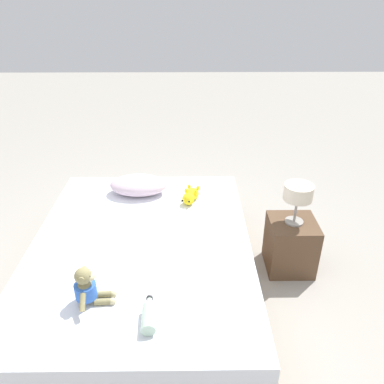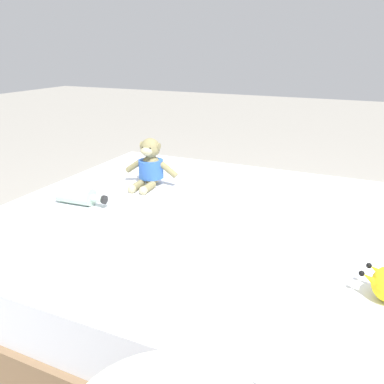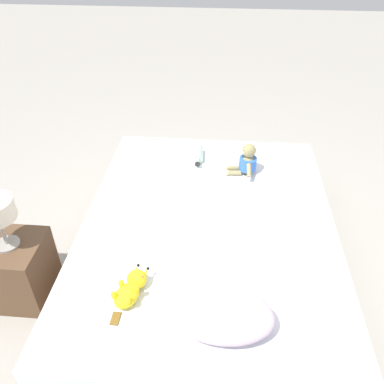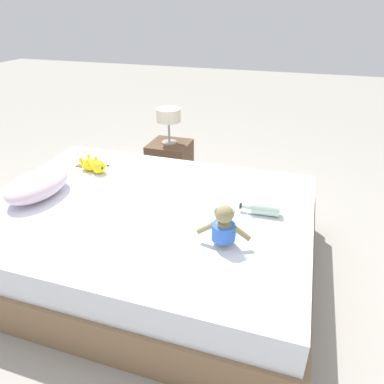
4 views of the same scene
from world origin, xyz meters
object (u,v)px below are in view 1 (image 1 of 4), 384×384
Objects in this scene: plush_monkey at (87,288)px; glass_bottle at (149,317)px; nightstand at (290,245)px; pillow at (138,185)px; plush_yellow_creature at (190,196)px; bed at (143,267)px; bedside_lamp at (298,194)px.

plush_monkey is 1.20× the size of glass_bottle.
pillow is at bearing 160.59° from nightstand.
plush_yellow_creature is (0.58, 1.13, -0.05)m from plush_monkey.
plush_yellow_creature is 1.34× the size of glass_bottle.
pillow is at bearing 97.53° from bed.
nightstand is (1.37, 0.83, -0.33)m from plush_monkey.
bed is 0.69m from plush_monkey.
plush_yellow_creature is (0.44, -0.13, -0.03)m from pillow.
plush_monkey is at bearing -117.28° from plush_yellow_creature.
plush_yellow_creature is at bearing 62.72° from plush_monkey.
glass_bottle reaches higher than bed.
nightstand is at bearing 0.00° from bedside_lamp.
bed is 7.26× the size of plush_monkey.
bedside_lamp reaches higher than plush_yellow_creature.
bedside_lamp is at bearing -20.82° from plush_yellow_creature.
bedside_lamp is at bearing 31.20° from plush_monkey.
nightstand is at bearing -19.41° from pillow.
glass_bottle is 1.45m from nightstand.
plush_yellow_creature is at bearing -16.84° from pillow.
plush_yellow_creature is at bearing 79.91° from glass_bottle.
pillow is 1.70× the size of plush_monkey.
pillow is 1.35m from nightstand.
nightstand is (0.79, -0.30, -0.28)m from plush_yellow_creature.
plush_monkey is at bearing -148.80° from nightstand.
glass_bottle is at bearing -81.50° from pillow.
plush_monkey is (-0.23, -0.56, 0.32)m from bed.
bed is at bearing -166.67° from bedside_lamp.
plush_monkey is at bearing -112.55° from bed.
glass_bottle is (0.35, -0.16, -0.06)m from plush_monkey.
glass_bottle is 0.56× the size of nightstand.
pillow reaches higher than glass_bottle.
bedside_lamp is at bearing 44.24° from glass_bottle.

